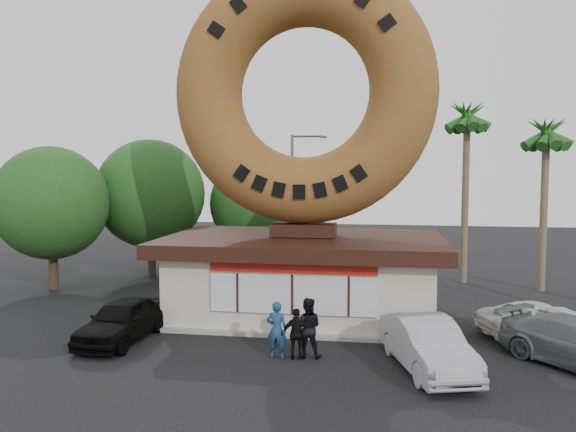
% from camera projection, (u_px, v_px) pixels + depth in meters
% --- Properties ---
extents(ground, '(90.00, 90.00, 0.00)m').
position_uv_depth(ground, '(278.00, 365.00, 17.19)').
color(ground, black).
rests_on(ground, ground).
extents(donut_shop, '(11.20, 7.20, 3.80)m').
position_uv_depth(donut_shop, '(304.00, 273.00, 22.93)').
color(donut_shop, beige).
rests_on(donut_shop, ground).
extents(giant_donut, '(10.51, 2.68, 10.51)m').
position_uv_depth(giant_donut, '(304.00, 92.00, 22.34)').
color(giant_donut, brown).
rests_on(giant_donut, donut_shop).
extents(tree_west, '(6.00, 6.00, 7.65)m').
position_uv_depth(tree_west, '(150.00, 194.00, 31.09)').
color(tree_west, '#473321').
rests_on(tree_west, ground).
extents(tree_mid, '(5.20, 5.20, 6.63)m').
position_uv_depth(tree_mid, '(255.00, 204.00, 32.25)').
color(tree_mid, '#473321').
rests_on(tree_mid, ground).
extents(tree_far, '(5.60, 5.60, 7.14)m').
position_uv_depth(tree_far, '(51.00, 203.00, 27.73)').
color(tree_far, '#473321').
rests_on(tree_far, ground).
extents(palm_near, '(2.60, 2.60, 9.75)m').
position_uv_depth(palm_near, '(467.00, 123.00, 29.09)').
color(palm_near, '#726651').
rests_on(palm_near, ground).
extents(palm_far, '(2.60, 2.60, 8.75)m').
position_uv_depth(palm_far, '(546.00, 139.00, 27.14)').
color(palm_far, '#726651').
rests_on(palm_far, ground).
extents(street_lamp, '(2.11, 0.20, 8.00)m').
position_uv_depth(street_lamp, '(295.00, 195.00, 32.86)').
color(street_lamp, '#59595E').
rests_on(street_lamp, ground).
extents(person_left, '(0.69, 0.47, 1.84)m').
position_uv_depth(person_left, '(277.00, 330.00, 17.80)').
color(person_left, navy).
rests_on(person_left, ground).
extents(person_center, '(0.95, 0.75, 1.92)m').
position_uv_depth(person_center, '(307.00, 328.00, 17.88)').
color(person_center, black).
rests_on(person_center, ground).
extents(person_right, '(1.01, 0.54, 1.64)m').
position_uv_depth(person_right, '(297.00, 334.00, 17.68)').
color(person_right, black).
rests_on(person_right, ground).
extents(car_black, '(2.03, 4.49, 1.50)m').
position_uv_depth(car_black, '(122.00, 320.00, 19.58)').
color(car_black, black).
rests_on(car_black, ground).
extents(car_silver, '(2.85, 4.93, 1.54)m').
position_uv_depth(car_silver, '(427.00, 345.00, 16.76)').
color(car_silver, '#A8A7AC').
rests_on(car_silver, ground).
extents(car_white, '(4.91, 3.36, 1.25)m').
position_uv_depth(car_white, '(542.00, 320.00, 20.03)').
color(car_white, silver).
rests_on(car_white, ground).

